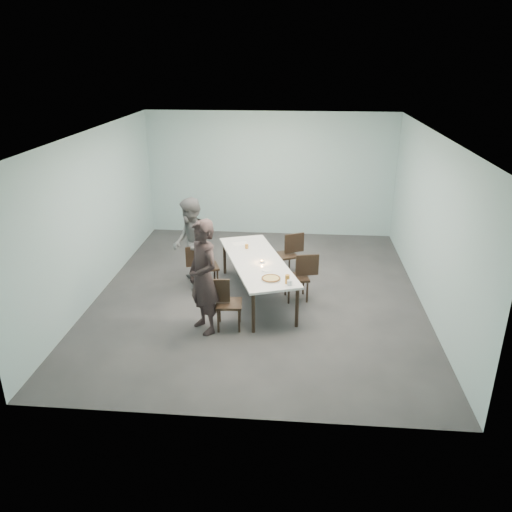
# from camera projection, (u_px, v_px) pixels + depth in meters

# --- Properties ---
(ground) EXTENTS (7.00, 7.00, 0.00)m
(ground) POSITION_uv_depth(u_px,v_px,m) (259.00, 294.00, 9.46)
(ground) COLOR #333335
(ground) RESTS_ON ground
(room_shell) EXTENTS (6.02, 7.02, 3.01)m
(room_shell) POSITION_uv_depth(u_px,v_px,m) (259.00, 190.00, 8.70)
(room_shell) COLOR #9CC0C4
(room_shell) RESTS_ON ground
(table) EXTENTS (1.71, 2.75, 0.75)m
(table) POSITION_uv_depth(u_px,v_px,m) (257.00, 263.00, 9.08)
(table) COLOR white
(table) RESTS_ON ground
(chair_near_left) EXTENTS (0.63, 0.45, 0.87)m
(chair_near_left) POSITION_uv_depth(u_px,v_px,m) (224.00, 300.00, 8.13)
(chair_near_left) COLOR black
(chair_near_left) RESTS_ON ground
(chair_far_left) EXTENTS (0.65, 0.54, 0.87)m
(chair_far_left) POSITION_uv_depth(u_px,v_px,m) (203.00, 264.00, 9.53)
(chair_far_left) COLOR black
(chair_far_left) RESTS_ON ground
(chair_near_right) EXTENTS (0.64, 0.50, 0.87)m
(chair_near_right) POSITION_uv_depth(u_px,v_px,m) (301.00, 274.00, 9.10)
(chair_near_right) COLOR black
(chair_near_right) RESTS_ON ground
(chair_far_right) EXTENTS (0.65, 0.56, 0.87)m
(chair_far_right) POSITION_uv_depth(u_px,v_px,m) (289.00, 251.00, 10.13)
(chair_far_right) COLOR black
(chair_far_right) RESTS_ON ground
(diner_near) EXTENTS (0.79, 0.82, 1.89)m
(diner_near) POSITION_uv_depth(u_px,v_px,m) (203.00, 277.00, 7.89)
(diner_near) COLOR black
(diner_near) RESTS_ON ground
(diner_far) EXTENTS (0.91, 1.03, 1.76)m
(diner_far) POSITION_uv_depth(u_px,v_px,m) (191.00, 244.00, 9.46)
(diner_far) COLOR slate
(diner_far) RESTS_ON ground
(pizza) EXTENTS (0.34, 0.34, 0.04)m
(pizza) POSITION_uv_depth(u_px,v_px,m) (271.00, 278.00, 8.27)
(pizza) COLOR white
(pizza) RESTS_ON table
(side_plate) EXTENTS (0.18, 0.18, 0.01)m
(side_plate) POSITION_uv_depth(u_px,v_px,m) (267.00, 270.00, 8.63)
(side_plate) COLOR white
(side_plate) RESTS_ON table
(beer_glass) EXTENTS (0.08, 0.08, 0.15)m
(beer_glass) POSITION_uv_depth(u_px,v_px,m) (287.00, 279.00, 8.11)
(beer_glass) COLOR #B97728
(beer_glass) RESTS_ON table
(water_tumbler) EXTENTS (0.08, 0.08, 0.09)m
(water_tumbler) POSITION_uv_depth(u_px,v_px,m) (289.00, 283.00, 8.05)
(water_tumbler) COLOR silver
(water_tumbler) RESTS_ON table
(tealight) EXTENTS (0.06, 0.06, 0.05)m
(tealight) POSITION_uv_depth(u_px,v_px,m) (262.00, 262.00, 8.93)
(tealight) COLOR silver
(tealight) RESTS_ON table
(amber_tumbler) EXTENTS (0.07, 0.07, 0.08)m
(amber_tumbler) POSITION_uv_depth(u_px,v_px,m) (247.00, 246.00, 9.59)
(amber_tumbler) COLOR #B97728
(amber_tumbler) RESTS_ON table
(menu) EXTENTS (0.36, 0.31, 0.01)m
(menu) POSITION_uv_depth(u_px,v_px,m) (240.00, 244.00, 9.83)
(menu) COLOR silver
(menu) RESTS_ON table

